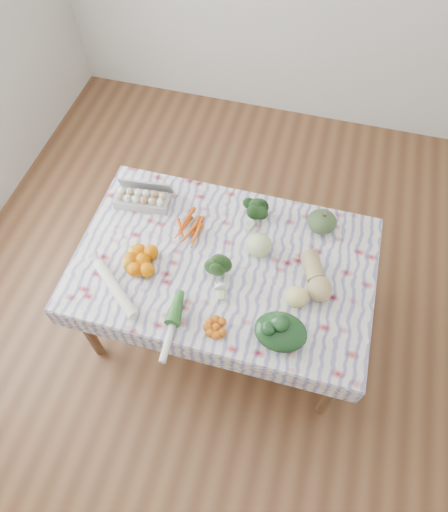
{
  "coord_description": "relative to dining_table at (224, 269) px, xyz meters",
  "views": [
    {
      "loc": [
        0.35,
        -1.29,
        2.92
      ],
      "look_at": [
        0.0,
        0.0,
        0.82
      ],
      "focal_mm": 32.0,
      "sensor_mm": 36.0,
      "label": 1
    }
  ],
  "objects": [
    {
      "name": "kale_bunch",
      "position": [
        0.09,
        0.32,
        0.15
      ],
      "size": [
        0.16,
        0.14,
        0.12
      ],
      "primitive_type": "ellipsoid",
      "rotation": [
        0.0,
        0.0,
        -0.13
      ],
      "color": "#163413",
      "rests_on": "tablecloth"
    },
    {
      "name": "carrot_bunch",
      "position": [
        -0.25,
        0.15,
        0.1
      ],
      "size": [
        0.21,
        0.2,
        0.04
      ],
      "primitive_type": "cube",
      "rotation": [
        0.0,
        0.0,
        -0.04
      ],
      "color": "#D7520F",
      "rests_on": "tablecloth"
    },
    {
      "name": "mandarin_cluster",
      "position": [
        0.07,
        -0.4,
        0.11
      ],
      "size": [
        0.18,
        0.18,
        0.05
      ],
      "primitive_type": "cube",
      "rotation": [
        0.0,
        0.0,
        0.27
      ],
      "color": "#D25F0F",
      "rests_on": "tablecloth"
    },
    {
      "name": "butternut_squash",
      "position": [
        0.5,
        0.0,
        0.15
      ],
      "size": [
        0.24,
        0.31,
        0.13
      ],
      "primitive_type": "ellipsoid",
      "rotation": [
        0.0,
        0.0,
        0.42
      ],
      "color": "tan",
      "rests_on": "tablecloth"
    },
    {
      "name": "spinach_bag",
      "position": [
        0.39,
        -0.36,
        0.14
      ],
      "size": [
        0.29,
        0.24,
        0.12
      ],
      "primitive_type": "ellipsoid",
      "rotation": [
        0.0,
        0.0,
        -0.1
      ],
      "color": "black",
      "rests_on": "tablecloth"
    },
    {
      "name": "grapefruit",
      "position": [
        0.43,
        -0.14,
        0.14
      ],
      "size": [
        0.13,
        0.13,
        0.12
      ],
      "primitive_type": "sphere",
      "rotation": [
        0.0,
        0.0,
        0.17
      ],
      "color": "#F4E07D",
      "rests_on": "tablecloth"
    },
    {
      "name": "leek",
      "position": [
        -0.15,
        -0.46,
        0.1
      ],
      "size": [
        0.07,
        0.37,
        0.04
      ],
      "primitive_type": "cylinder",
      "rotation": [
        1.57,
        0.0,
        0.07
      ],
      "color": "beige",
      "rests_on": "tablecloth"
    },
    {
      "name": "cabbage",
      "position": [
        0.17,
        0.11,
        0.15
      ],
      "size": [
        0.16,
        0.16,
        0.14
      ],
      "primitive_type": "sphere",
      "rotation": [
        0.0,
        0.0,
        -0.21
      ],
      "color": "#BCD187",
      "rests_on": "tablecloth"
    },
    {
      "name": "ground",
      "position": [
        0.0,
        0.0,
        -0.68
      ],
      "size": [
        4.5,
        4.5,
        0.0
      ],
      "primitive_type": "plane",
      "color": "brown",
      "rests_on": "ground"
    },
    {
      "name": "broccoli",
      "position": [
        0.01,
        -0.13,
        0.14
      ],
      "size": [
        0.2,
        0.2,
        0.11
      ],
      "primitive_type": "ellipsoid",
      "rotation": [
        0.0,
        0.0,
        0.35
      ],
      "color": "#214218",
      "rests_on": "tablecloth"
    },
    {
      "name": "kabocha_squash",
      "position": [
        0.48,
        0.38,
        0.14
      ],
      "size": [
        0.22,
        0.22,
        0.11
      ],
      "primitive_type": "ellipsoid",
      "rotation": [
        0.0,
        0.0,
        -0.38
      ],
      "color": "#3F592F",
      "rests_on": "tablecloth"
    },
    {
      "name": "tablecloth",
      "position": [
        0.0,
        0.0,
        0.08
      ],
      "size": [
        1.66,
        1.06,
        0.01
      ],
      "primitive_type": "cube",
      "color": "silver",
      "rests_on": "dining_table"
    },
    {
      "name": "dining_table",
      "position": [
        0.0,
        0.0,
        0.0
      ],
      "size": [
        1.6,
        1.0,
        0.75
      ],
      "color": "brown",
      "rests_on": "ground"
    },
    {
      "name": "orange_cluster",
      "position": [
        -0.42,
        -0.13,
        0.13
      ],
      "size": [
        0.31,
        0.31,
        0.09
      ],
      "primitive_type": "cube",
      "rotation": [
        0.0,
        0.0,
        0.18
      ],
      "color": "orange",
      "rests_on": "tablecloth"
    },
    {
      "name": "egg_carton",
      "position": [
        -0.58,
        0.26,
        0.13
      ],
      "size": [
        0.34,
        0.16,
        0.09
      ],
      "primitive_type": "cube",
      "rotation": [
        0.0,
        0.0,
        0.11
      ],
      "color": "#A9AAA5",
      "rests_on": "tablecloth"
    },
    {
      "name": "daikon",
      "position": [
        -0.51,
        -0.33,
        0.11
      ],
      "size": [
        0.36,
        0.31,
        0.06
      ],
      "primitive_type": "cylinder",
      "rotation": [
        1.57,
        0.0,
        0.88
      ],
      "color": "white",
      "rests_on": "tablecloth"
    }
  ]
}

